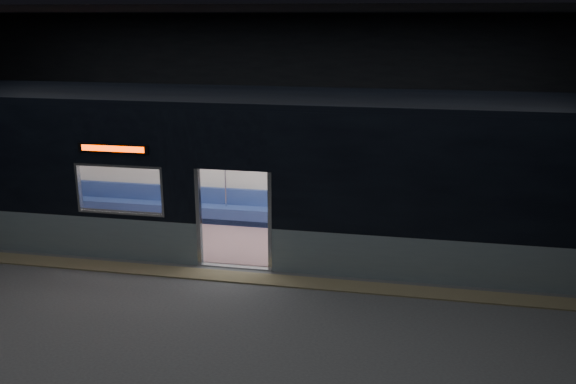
% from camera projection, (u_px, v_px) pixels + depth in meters
% --- Properties ---
extents(station_floor, '(24.00, 14.00, 0.01)m').
position_uv_depth(station_floor, '(220.00, 289.00, 11.44)').
color(station_floor, '#47494C').
rests_on(station_floor, ground).
extents(station_envelope, '(24.00, 14.00, 5.00)m').
position_uv_depth(station_envelope, '(213.00, 93.00, 10.41)').
color(station_envelope, black).
rests_on(station_envelope, station_floor).
extents(tactile_strip, '(22.80, 0.50, 0.03)m').
position_uv_depth(tactile_strip, '(228.00, 276.00, 11.95)').
color(tactile_strip, '#8C7F59').
rests_on(tactile_strip, station_floor).
extents(metro_car, '(18.00, 3.04, 3.35)m').
position_uv_depth(metro_car, '(252.00, 163.00, 13.32)').
color(metro_car, '#84969D').
rests_on(metro_car, station_floor).
extents(passenger, '(0.44, 0.73, 1.42)m').
position_uv_depth(passenger, '(360.00, 200.00, 14.13)').
color(passenger, black).
rests_on(passenger, metro_car).
extents(handbag, '(0.30, 0.26, 0.15)m').
position_uv_depth(handbag, '(360.00, 209.00, 13.93)').
color(handbag, black).
rests_on(handbag, passenger).
extents(transit_map, '(0.90, 0.03, 0.58)m').
position_uv_depth(transit_map, '(305.00, 168.00, 14.49)').
color(transit_map, white).
rests_on(transit_map, metro_car).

